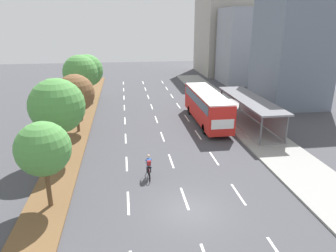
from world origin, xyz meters
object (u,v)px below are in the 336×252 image
object	(u,v)px
bus_shelter	(252,109)
bus	(207,104)
median_tree_second	(57,106)
median_tree_fifth	(87,70)
cyclist	(149,167)
median_tree_fourth	(80,72)
median_tree_third	(75,94)
median_tree_nearest	(43,149)

from	to	relation	value
bus_shelter	bus	world-z (taller)	bus
bus_shelter	median_tree_second	xyz separation A→B (m)	(-18.00, -5.99, 2.60)
median_tree_fifth	bus	bearing A→B (deg)	-41.72
cyclist	median_tree_fourth	size ratio (longest dim) A/B	0.27
median_tree_second	median_tree_fifth	world-z (taller)	median_tree_second
median_tree_third	cyclist	bearing A→B (deg)	-59.59
cyclist	median_tree_second	world-z (taller)	median_tree_second
bus_shelter	median_tree_fourth	bearing A→B (deg)	157.74
bus	median_tree_fourth	xyz separation A→B (m)	(-13.55, 5.42, 2.85)
cyclist	median_tree_fifth	xyz separation A→B (m)	(-6.32, 23.71, 3.35)
bus	median_tree_second	world-z (taller)	median_tree_second
median_tree_third	median_tree_second	bearing A→B (deg)	-93.35
bus_shelter	median_tree_nearest	distance (m)	21.74
median_tree_fifth	median_tree_third	bearing A→B (deg)	-89.11
median_tree_fourth	median_tree_fifth	size ratio (longest dim) A/B	1.10
median_tree_third	median_tree_fourth	size ratio (longest dim) A/B	0.83
cyclist	median_tree_second	xyz separation A→B (m)	(-6.50, 3.77, 3.67)
bus_shelter	median_tree_fifth	xyz separation A→B (m)	(-17.82, 13.95, 2.28)
cyclist	median_tree_nearest	world-z (taller)	median_tree_nearest
bus_shelter	median_tree_second	size ratio (longest dim) A/B	1.89
median_tree_nearest	median_tree_third	size ratio (longest dim) A/B	0.92
median_tree_nearest	median_tree_fourth	xyz separation A→B (m)	(-0.24, 19.93, 1.18)
bus_shelter	cyclist	size ratio (longest dim) A/B	6.69
cyclist	median_tree_third	xyz separation A→B (m)	(-6.11, 10.42, 3.14)
median_tree_fourth	median_tree_second	bearing A→B (deg)	-90.70
median_tree_nearest	median_tree_third	xyz separation A→B (m)	(-0.01, 13.29, 0.19)
median_tree_nearest	median_tree_second	xyz separation A→B (m)	(-0.40, 6.64, 0.72)
cyclist	median_tree_nearest	size ratio (longest dim) A/B	0.35
bus	median_tree_nearest	size ratio (longest dim) A/B	2.17
bus_shelter	median_tree_third	bearing A→B (deg)	177.87
median_tree_second	median_tree_third	bearing A→B (deg)	86.65
median_tree_fourth	median_tree_fifth	distance (m)	6.69
median_tree_nearest	median_tree_fifth	size ratio (longest dim) A/B	0.84
median_tree_second	cyclist	bearing A→B (deg)	-30.11
median_tree_nearest	median_tree_second	size ratio (longest dim) A/B	0.81
bus	median_tree_third	world-z (taller)	median_tree_third
median_tree_third	median_tree_fourth	xyz separation A→B (m)	(-0.23, 6.64, 0.99)
median_tree_second	median_tree_fourth	world-z (taller)	median_tree_fourth
bus_shelter	bus	distance (m)	4.68
bus	median_tree_third	distance (m)	13.51
median_tree_nearest	median_tree_fifth	bearing A→B (deg)	90.48
median_tree_fifth	bus_shelter	bearing A→B (deg)	-38.05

